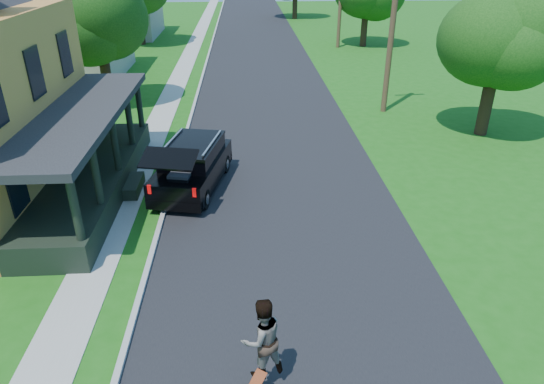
{
  "coord_description": "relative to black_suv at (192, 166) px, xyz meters",
  "views": [
    {
      "loc": [
        -1.21,
        -10.11,
        8.16
      ],
      "look_at": [
        -0.46,
        3.0,
        1.37
      ],
      "focal_mm": 32.0,
      "sensor_mm": 36.0,
      "label": 1
    }
  ],
  "objects": [
    {
      "name": "front_walk",
      "position": [
        -6.3,
        -0.22,
        -0.88
      ],
      "size": [
        6.5,
        1.2,
        0.03
      ],
      "primitive_type": "cube",
      "color": "#9F9E96",
      "rests_on": "ground"
    },
    {
      "name": "skateboarder",
      "position": [
        2.2,
        -9.22,
        0.37
      ],
      "size": [
        1.08,
        0.98,
        1.8
      ],
      "rotation": [
        0.0,
        0.0,
        3.56
      ],
      "color": "black",
      "rests_on": "ground"
    },
    {
      "name": "neighbor_house_mid",
      "position": [
        -10.3,
        17.78,
        3.31
      ],
      "size": [
        12.78,
        12.78,
        8.3
      ],
      "color": "#AAA496",
      "rests_on": "ground"
    },
    {
      "name": "black_suv",
      "position": [
        0.0,
        0.0,
        0.0
      ],
      "size": [
        2.8,
        5.21,
        2.3
      ],
      "rotation": [
        0.0,
        0.0,
        -0.21
      ],
      "color": "black",
      "rests_on": "ground"
    },
    {
      "name": "street",
      "position": [
        3.2,
        13.78,
        -0.88
      ],
      "size": [
        8.0,
        120.0,
        0.02
      ],
      "primitive_type": "cube",
      "color": "black",
      "rests_on": "ground"
    },
    {
      "name": "curb",
      "position": [
        -0.85,
        13.78,
        -0.88
      ],
      "size": [
        0.15,
        120.0,
        0.12
      ],
      "primitive_type": "cube",
      "color": "#A5A5A0",
      "rests_on": "ground"
    },
    {
      "name": "utility_pole_near",
      "position": [
        9.48,
        8.66,
        3.82
      ],
      "size": [
        1.83,
        0.32,
        9.08
      ],
      "rotation": [
        0.0,
        0.0,
        0.07
      ],
      "color": "#473421",
      "rests_on": "ground"
    },
    {
      "name": "ground",
      "position": [
        3.2,
        -6.22,
        -0.88
      ],
      "size": [
        140.0,
        140.0,
        0.0
      ],
      "primitive_type": "plane",
      "color": "#195B12",
      "rests_on": "ground"
    },
    {
      "name": "sidewalk",
      "position": [
        -2.4,
        13.78,
        -0.88
      ],
      "size": [
        1.3,
        120.0,
        0.03
      ],
      "primitive_type": "cube",
      "color": "#9F9E96",
      "rests_on": "ground"
    },
    {
      "name": "tree_right_near",
      "position": [
        13.15,
        4.96,
        3.83
      ],
      "size": [
        6.38,
        5.97,
        7.25
      ],
      "rotation": [
        0.0,
        0.0,
        0.43
      ],
      "color": "black",
      "rests_on": "ground"
    },
    {
      "name": "tree_left_mid",
      "position": [
        -5.65,
        10.8,
        4.03
      ],
      "size": [
        6.64,
        6.3,
        7.61
      ],
      "rotation": [
        0.0,
        0.0,
        0.41
      ],
      "color": "black",
      "rests_on": "ground"
    }
  ]
}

